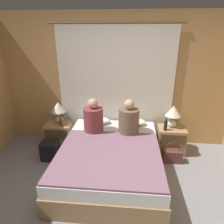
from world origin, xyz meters
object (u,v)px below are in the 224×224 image
lamp_right (173,113)px  person_right_in_bed (129,120)px  beer_bottle_on_right_stand (166,125)px  beer_bottle_on_left_stand (61,121)px  bed (110,159)px  backpack_on_floor (50,149)px  person_left_in_bed (93,119)px  nightstand_right (171,140)px  lamp_left (58,109)px  handbag_on_floor (172,155)px  pillow_left (97,120)px  nightstand_left (60,135)px  pillow_right (132,122)px

lamp_right → person_right_in_bed: size_ratio=0.67×
beer_bottle_on_right_stand → beer_bottle_on_left_stand: bearing=-180.0°
bed → backpack_on_floor: bed is taller
bed → person_left_in_bed: 0.76m
nightstand_right → lamp_left: lamp_left is taller
lamp_right → handbag_on_floor: lamp_right is taller
lamp_left → person_left_in_bed: bearing=-23.5°
beer_bottle_on_left_stand → beer_bottle_on_right_stand: size_ratio=0.99×
pillow_left → bed: bearing=-67.0°
beer_bottle_on_right_stand → backpack_on_floor: size_ratio=0.69×
backpack_on_floor → lamp_left: bearing=86.3°
lamp_right → beer_bottle_on_right_stand: bearing=-132.0°
nightstand_left → pillow_left: 0.80m
nightstand_left → person_left_in_bed: bearing=-19.2°
pillow_right → person_right_in_bed: size_ratio=0.82×
nightstand_right → lamp_left: size_ratio=1.21×
pillow_left → beer_bottle_on_right_stand: (1.27, -0.19, 0.04)m
nightstand_left → backpack_on_floor: bearing=-94.3°
pillow_left → pillow_right: (0.68, 0.00, 0.00)m
lamp_right → pillow_left: 1.43m
lamp_left → person_right_in_bed: bearing=-13.3°
handbag_on_floor → bed: bearing=-159.9°
bed → nightstand_left: (-1.07, 0.71, 0.01)m
person_right_in_bed → beer_bottle_on_left_stand: person_right_in_bed is taller
lamp_left → handbag_on_floor: (2.13, -0.39, -0.65)m
bed → backpack_on_floor: bearing=166.6°
pillow_right → handbag_on_floor: bearing=-30.3°
pillow_left → backpack_on_floor: (-0.77, -0.54, -0.36)m
nightstand_left → lamp_left: size_ratio=1.21×
person_left_in_bed → pillow_left: bearing=90.1°
nightstand_left → lamp_right: lamp_right is taller
nightstand_left → person_left_in_bed: size_ratio=0.81×
beer_bottle_on_right_stand → lamp_left: bearing=175.5°
bed → pillow_right: (0.34, 0.80, 0.31)m
beer_bottle_on_right_stand → pillow_right: bearing=162.5°
lamp_right → backpack_on_floor: lamp_right is taller
nightstand_right → lamp_right: 0.53m
lamp_left → pillow_left: bearing=2.1°
lamp_right → pillow_left: bearing=178.9°
nightstand_left → pillow_right: pillow_right is taller
person_left_in_bed → beer_bottle_on_left_stand: person_left_in_bed is taller
backpack_on_floor → handbag_on_floor: (2.16, 0.12, -0.07)m
bed → lamp_left: (-1.07, 0.77, 0.53)m
person_left_in_bed → nightstand_left: bearing=160.8°
nightstand_left → handbag_on_floor: (2.13, -0.33, -0.13)m
nightstand_right → person_left_in_bed: (-1.41, -0.26, 0.49)m
person_left_in_bed → backpack_on_floor: (-0.77, -0.19, -0.55)m
pillow_left → beer_bottle_on_right_stand: bearing=-8.3°
lamp_left → beer_bottle_on_right_stand: (2.01, -0.16, -0.18)m
bed → nightstand_left: 1.29m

